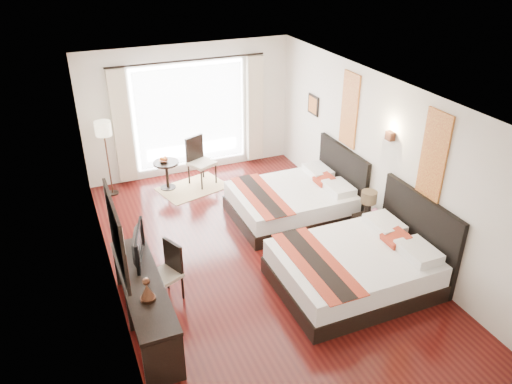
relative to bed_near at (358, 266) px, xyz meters
name	(u,v)px	position (x,y,z in m)	size (l,w,h in m)	color
floor	(258,261)	(-1.15, 1.14, -0.34)	(4.50, 7.50, 0.01)	#390B0A
ceiling	(259,95)	(-1.15, 1.14, 2.45)	(4.50, 7.50, 0.02)	white
wall_headboard	(383,161)	(1.09, 1.14, 1.06)	(0.01, 7.50, 2.80)	silver
wall_desk	(106,214)	(-3.40, 1.14, 1.06)	(0.01, 7.50, 2.80)	silver
wall_window	(190,111)	(-1.15, 4.88, 1.06)	(4.50, 0.01, 2.80)	silver
wall_entry	(421,360)	(-1.15, -2.61, 1.06)	(4.50, 0.01, 2.80)	silver
window_glass	(190,115)	(-1.15, 4.87, 0.96)	(2.40, 0.02, 2.20)	white
sheer_curtain	(191,116)	(-1.15, 4.81, 0.96)	(2.30, 0.02, 2.10)	white
drape_left	(122,127)	(-2.60, 4.77, 0.94)	(0.35, 0.14, 2.35)	#B5A58C
drape_right	(255,109)	(0.30, 4.77, 0.94)	(0.35, 0.14, 2.35)	#B5A58C
art_panel_near	(434,157)	(1.08, 0.00, 1.61)	(0.03, 0.50, 1.35)	maroon
art_panel_far	(349,110)	(1.08, 2.23, 1.61)	(0.03, 0.50, 1.35)	maroon
wall_sconce	(390,136)	(1.04, 0.96, 1.58)	(0.10, 0.14, 0.14)	#472719
mirror_frame	(116,234)	(-3.37, 0.33, 1.21)	(0.04, 1.25, 0.95)	black
mirror_glass	(118,234)	(-3.35, 0.33, 1.21)	(0.01, 1.12, 0.82)	white
bed_near	(358,266)	(0.00, 0.00, 0.00)	(2.31, 1.80, 1.31)	black
bed_far	(295,200)	(0.06, 2.23, -0.02)	(2.19, 1.70, 1.23)	black
nightstand	(367,229)	(0.82, 0.96, -0.11)	(0.38, 0.47, 0.45)	black
table_lamp	(369,199)	(0.83, 1.04, 0.45)	(0.27, 0.27, 0.43)	black
vase	(374,215)	(0.85, 0.86, 0.23)	(0.12, 0.12, 0.13)	black
console_desk	(145,304)	(-3.14, 0.33, 0.04)	(0.50, 2.20, 0.76)	black
television	(134,245)	(-3.12, 0.88, 0.65)	(0.79, 0.10, 0.45)	black
bronze_figurine	(147,290)	(-3.14, -0.05, 0.56)	(0.19, 0.19, 0.29)	#472719
desk_chair	(166,283)	(-2.75, 0.80, -0.06)	(0.55, 0.55, 0.90)	tan
floor_lamp	(104,134)	(-3.00, 4.44, 0.98)	(0.31, 0.31, 1.56)	black
side_table	(167,175)	(-1.89, 4.24, -0.04)	(0.52, 0.52, 0.60)	black
fruit_bowl	(164,161)	(-1.93, 4.25, 0.29)	(0.19, 0.19, 0.05)	#49361A
window_chair	(201,170)	(-1.17, 4.18, -0.02)	(0.63, 0.63, 1.02)	tan
jute_rug	(193,188)	(-1.41, 4.05, -0.33)	(1.34, 0.91, 0.01)	tan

